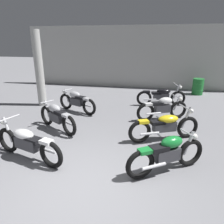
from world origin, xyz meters
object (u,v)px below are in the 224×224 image
object	(u,v)px
motorcycle_left_row_0	(27,142)
motorcycle_left_row_1	(57,116)
motorcycle_right_row_3	(161,96)
motorcycle_right_row_2	(163,108)
motorcycle_right_row_0	(167,153)
oil_drum	(198,87)
motorcycle_left_row_2	(77,101)
support_pillar	(39,69)
motorcycle_right_row_1	(165,126)

from	to	relation	value
motorcycle_left_row_0	motorcycle_left_row_1	bearing A→B (deg)	93.58
motorcycle_left_row_0	motorcycle_right_row_3	bearing A→B (deg)	58.55
motorcycle_right_row_2	motorcycle_right_row_3	xyz separation A→B (m)	(-0.03, 1.79, -0.01)
motorcycle_right_row_2	motorcycle_right_row_3	size ratio (longest dim) A/B	0.85
motorcycle_left_row_1	motorcycle_right_row_0	world-z (taller)	same
motorcycle_right_row_0	motorcycle_left_row_0	bearing A→B (deg)	-177.15
motorcycle_left_row_0	motorcycle_right_row_2	distance (m)	4.73
motorcycle_right_row_2	oil_drum	xyz separation A→B (m)	(1.90, 4.30, -0.03)
motorcycle_left_row_2	motorcycle_right_row_2	world-z (taller)	same
motorcycle_left_row_1	motorcycle_right_row_2	distance (m)	3.73
motorcycle_right_row_2	motorcycle_right_row_3	bearing A→B (deg)	90.81
motorcycle_left_row_0	motorcycle_right_row_3	size ratio (longest dim) A/B	0.98
motorcycle_left_row_0	motorcycle_left_row_2	distance (m)	3.63
support_pillar	motorcycle_left_row_2	world-z (taller)	support_pillar
motorcycle_right_row_0	oil_drum	distance (m)	7.81
support_pillar	motorcycle_left_row_1	distance (m)	3.29
motorcycle_left_row_2	motorcycle_right_row_1	world-z (taller)	motorcycle_right_row_1
support_pillar	motorcycle_left_row_1	size ratio (longest dim) A/B	1.84
motorcycle_left_row_1	motorcycle_right_row_1	xyz separation A→B (m)	(3.39, -0.04, -0.01)
motorcycle_left_row_1	motorcycle_right_row_2	size ratio (longest dim) A/B	0.96
motorcycle_left_row_1	oil_drum	distance (m)	7.93
motorcycle_left_row_1	motorcycle_left_row_2	distance (m)	1.83
motorcycle_right_row_1	motorcycle_left_row_0	bearing A→B (deg)	-151.73
support_pillar	motorcycle_right_row_0	bearing A→B (deg)	-37.51
support_pillar	motorcycle_left_row_2	xyz separation A→B (m)	(1.87, -0.60, -1.14)
support_pillar	motorcycle_left_row_0	bearing A→B (deg)	-64.53
motorcycle_left_row_1	motorcycle_right_row_3	distance (m)	4.78
motorcycle_left_row_2	motorcycle_right_row_0	xyz separation A→B (m)	(3.42, -3.47, 0.00)
motorcycle_right_row_2	motorcycle_right_row_3	distance (m)	1.79
motorcycle_left_row_2	motorcycle_left_row_1	bearing A→B (deg)	-89.11
motorcycle_left_row_1	motorcycle_left_row_0	bearing A→B (deg)	-86.42
support_pillar	motorcycle_left_row_0	world-z (taller)	support_pillar
motorcycle_left_row_2	motorcycle_left_row_0	bearing A→B (deg)	-87.78
motorcycle_left_row_0	motorcycle_left_row_2	xyz separation A→B (m)	(-0.14, 3.63, 0.01)
motorcycle_left_row_1	oil_drum	size ratio (longest dim) A/B	2.04
motorcycle_right_row_2	oil_drum	distance (m)	4.70
motorcycle_left_row_2	motorcycle_right_row_1	bearing A→B (deg)	-28.75
motorcycle_left_row_0	motorcycle_right_row_1	bearing A→B (deg)	28.27
motorcycle_left_row_2	motorcycle_right_row_2	size ratio (longest dim) A/B	1.02
motorcycle_right_row_2	oil_drum	world-z (taller)	motorcycle_right_row_2
motorcycle_right_row_1	motorcycle_right_row_2	xyz separation A→B (m)	(-0.04, 1.69, 0.01)
motorcycle_right_row_3	oil_drum	bearing A→B (deg)	52.39
support_pillar	motorcycle_right_row_2	xyz separation A→B (m)	(5.25, -0.78, -1.14)
motorcycle_left_row_0	motorcycle_right_row_2	bearing A→B (deg)	46.87
motorcycle_right_row_0	motorcycle_right_row_2	xyz separation A→B (m)	(-0.05, 3.29, 0.00)
motorcycle_left_row_1	motorcycle_right_row_1	size ratio (longest dim) A/B	0.86
motorcycle_left_row_1	oil_drum	bearing A→B (deg)	48.55
motorcycle_left_row_1	motorcycle_right_row_0	size ratio (longest dim) A/B	1.02
motorcycle_left_row_2	motorcycle_right_row_0	distance (m)	4.87
motorcycle_left_row_0	motorcycle_left_row_2	size ratio (longest dim) A/B	1.14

